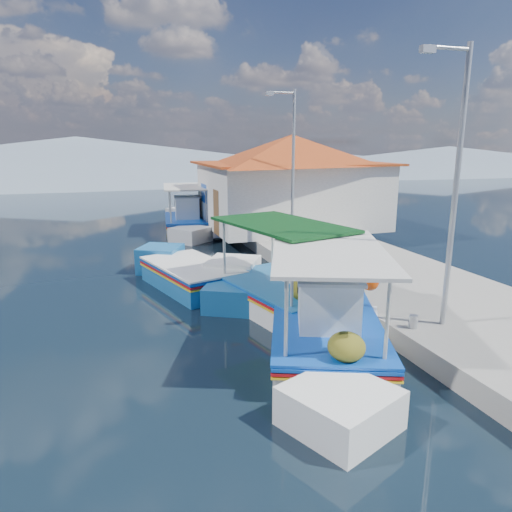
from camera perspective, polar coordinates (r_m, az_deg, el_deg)
name	(u,v)px	position (r m, az deg, el deg)	size (l,w,h in m)	color
ground	(289,430)	(8.14, 4.03, -20.34)	(160.00, 160.00, 0.00)	black
quay	(390,281)	(15.51, 15.94, -2.95)	(5.00, 44.00, 0.50)	gray
bollards	(343,282)	(13.72, 10.50, -3.08)	(0.20, 17.20, 0.30)	#A5A8AD
main_caique	(323,330)	(10.62, 8.17, -8.85)	(4.21, 7.39, 2.62)	white
caique_green_canopy	(280,296)	(13.06, 2.93, -4.83)	(3.30, 7.09, 2.73)	white
caique_blue_hull	(192,278)	(15.19, -7.79, -2.61)	(3.19, 6.42, 1.19)	#1B62A3
caique_far	(187,222)	(24.76, -8.39, 4.09)	(2.78, 7.43, 2.62)	white
harbor_building	(291,180)	(23.05, 4.31, 9.24)	(10.49, 10.49, 4.40)	white
lamp_post_near	(454,176)	(10.91, 22.88, 8.95)	(1.21, 0.14, 6.00)	#A5A8AD
lamp_post_far	(291,160)	(18.65, 4.27, 11.50)	(1.21, 0.14, 6.00)	#A5A8AD
mountain_ridge	(172,162)	(62.94, -10.12, 11.20)	(171.40, 96.00, 5.50)	slate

